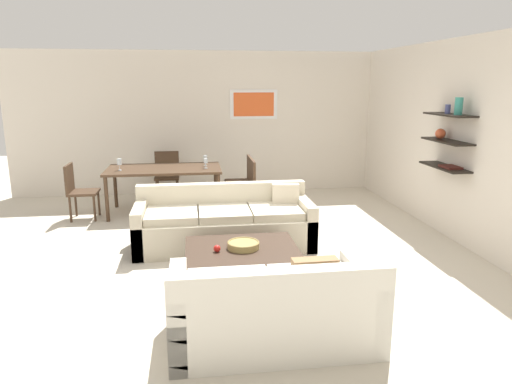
% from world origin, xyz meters
% --- Properties ---
extents(ground_plane, '(18.00, 18.00, 0.00)m').
position_xyz_m(ground_plane, '(0.00, 0.00, 0.00)').
color(ground_plane, beige).
extents(back_wall_unit, '(8.40, 0.09, 2.70)m').
position_xyz_m(back_wall_unit, '(0.30, 3.53, 1.35)').
color(back_wall_unit, silver).
rests_on(back_wall_unit, ground).
extents(right_wall_shelf_unit, '(0.34, 8.20, 2.70)m').
position_xyz_m(right_wall_shelf_unit, '(3.03, 0.59, 1.35)').
color(right_wall_shelf_unit, silver).
rests_on(right_wall_shelf_unit, ground).
extents(sofa_beige, '(2.29, 0.90, 0.78)m').
position_xyz_m(sofa_beige, '(-0.12, 0.34, 0.29)').
color(sofa_beige, beige).
rests_on(sofa_beige, ground).
extents(loveseat_white, '(1.69, 0.90, 0.78)m').
position_xyz_m(loveseat_white, '(0.11, -2.09, 0.29)').
color(loveseat_white, silver).
rests_on(loveseat_white, ground).
extents(coffee_table, '(1.21, 1.02, 0.38)m').
position_xyz_m(coffee_table, '(-0.03, -0.86, 0.19)').
color(coffee_table, '#38281E').
rests_on(coffee_table, ground).
extents(decorative_bowl, '(0.35, 0.35, 0.07)m').
position_xyz_m(decorative_bowl, '(-0.01, -0.84, 0.42)').
color(decorative_bowl, '#99844C').
rests_on(decorative_bowl, coffee_table).
extents(apple_on_coffee_table, '(0.07, 0.07, 0.07)m').
position_xyz_m(apple_on_coffee_table, '(-0.30, -0.91, 0.42)').
color(apple_on_coffee_table, red).
rests_on(apple_on_coffee_table, coffee_table).
extents(dining_table, '(1.85, 0.99, 0.75)m').
position_xyz_m(dining_table, '(-0.99, 2.12, 0.68)').
color(dining_table, '#422D1E').
rests_on(dining_table, ground).
extents(dining_chair_right_far, '(0.44, 0.44, 0.88)m').
position_xyz_m(dining_chair_right_far, '(0.34, 2.34, 0.50)').
color(dining_chair_right_far, '#422D1E').
rests_on(dining_chair_right_far, ground).
extents(dining_chair_left_near, '(0.44, 0.44, 0.88)m').
position_xyz_m(dining_chair_left_near, '(-2.32, 1.90, 0.50)').
color(dining_chair_left_near, '#422D1E').
rests_on(dining_chair_left_near, ground).
extents(dining_chair_head, '(0.44, 0.44, 0.88)m').
position_xyz_m(dining_chair_head, '(-0.99, 3.02, 0.50)').
color(dining_chair_head, '#422D1E').
rests_on(dining_chair_head, ground).
extents(dining_chair_right_near, '(0.44, 0.44, 0.88)m').
position_xyz_m(dining_chair_right_near, '(0.34, 1.90, 0.50)').
color(dining_chair_right_near, '#422D1E').
rests_on(dining_chair_right_near, ground).
extents(wine_glass_right_far, '(0.06, 0.06, 0.17)m').
position_xyz_m(wine_glass_right_far, '(-0.30, 2.24, 0.87)').
color(wine_glass_right_far, silver).
rests_on(wine_glass_right_far, dining_table).
extents(wine_glass_right_near, '(0.07, 0.07, 0.16)m').
position_xyz_m(wine_glass_right_near, '(-0.30, 2.00, 0.86)').
color(wine_glass_right_near, silver).
rests_on(wine_glass_right_near, dining_table).
extents(wine_glass_left_near, '(0.07, 0.07, 0.19)m').
position_xyz_m(wine_glass_left_near, '(-1.67, 2.00, 0.88)').
color(wine_glass_left_near, silver).
rests_on(wine_glass_left_near, dining_table).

